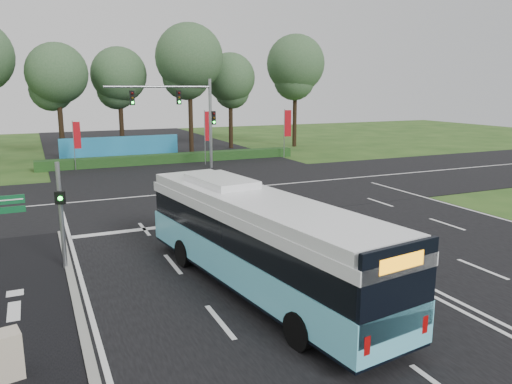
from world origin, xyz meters
TOP-DOWN VIEW (x-y plane):
  - ground at (0.00, 0.00)m, footprint 120.00×120.00m
  - road_main at (0.00, 0.00)m, footprint 20.00×120.00m
  - road_cross at (0.00, 12.00)m, footprint 120.00×14.00m
  - kerb_strip at (-10.10, -3.00)m, footprint 0.25×18.00m
  - city_bus at (-4.70, -3.36)m, footprint 3.98×11.76m
  - pedestrian_signal at (-10.20, 1.13)m, footprint 0.36×0.43m
  - utility_cabinet at (-11.85, -5.63)m, footprint 0.78×0.69m
  - banner_flag_left at (-7.81, 23.70)m, footprint 0.56×0.15m
  - banner_flag_mid at (2.37, 22.37)m, footprint 0.67×0.07m
  - banner_flag_right at (10.22, 23.23)m, footprint 0.63×0.26m
  - traffic_light_gantry at (0.21, 20.50)m, footprint 8.41×0.28m
  - hedge at (0.00, 24.50)m, footprint 22.00×1.20m
  - blue_hoarding at (-4.00, 27.00)m, footprint 10.00×0.30m
  - eucalyptus_row at (-2.59, 31.36)m, footprint 41.51×8.83m

SIDE VIEW (x-z plane):
  - ground at x=0.00m, z-range 0.00..0.00m
  - road_main at x=0.00m, z-range 0.00..0.04m
  - road_cross at x=0.00m, z-range 0.00..0.05m
  - kerb_strip at x=-10.10m, z-range 0.00..0.12m
  - hedge at x=0.00m, z-range 0.00..0.80m
  - utility_cabinet at x=-11.85m, z-range 0.00..1.14m
  - blue_hoarding at x=-4.00m, z-range 0.00..2.20m
  - city_bus at x=-4.70m, z-range 0.01..3.32m
  - pedestrian_signal at x=-10.20m, z-range 0.18..4.05m
  - banner_flag_left at x=-7.81m, z-range 0.61..4.47m
  - banner_flag_right at x=10.22m, z-range 0.68..5.12m
  - banner_flag_mid at x=2.37m, z-range 0.69..5.21m
  - traffic_light_gantry at x=0.21m, z-range 1.16..8.16m
  - eucalyptus_row at x=-2.59m, z-range 2.18..14.48m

